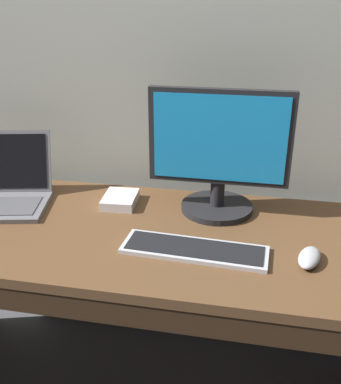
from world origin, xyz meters
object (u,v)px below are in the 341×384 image
object	(u,v)px
wired_keyboard	(194,250)
external_monitor	(219,155)
computer_mouse	(309,258)
external_drive_box	(120,200)
laptop_space_gray	(4,192)

from	to	relation	value
wired_keyboard	external_monitor	bearing A→B (deg)	82.53
external_monitor	wired_keyboard	xyz separation A→B (m)	(-0.04, -0.28, -0.20)
computer_mouse	external_drive_box	size ratio (longest dim) A/B	0.82
external_monitor	wired_keyboard	world-z (taller)	external_monitor
external_monitor	computer_mouse	distance (m)	0.44
external_monitor	computer_mouse	xyz separation A→B (m)	(0.29, -0.27, -0.19)
laptop_space_gray	external_drive_box	distance (m)	0.41
laptop_space_gray	wired_keyboard	xyz separation A→B (m)	(0.72, -0.19, -0.04)
laptop_space_gray	external_monitor	distance (m)	0.77
laptop_space_gray	external_monitor	xyz separation A→B (m)	(0.75, 0.08, 0.16)
wired_keyboard	computer_mouse	bearing A→B (deg)	1.00
external_drive_box	external_monitor	bearing A→B (deg)	1.36
computer_mouse	external_drive_box	bearing A→B (deg)	173.09
laptop_space_gray	computer_mouse	distance (m)	1.06
laptop_space_gray	external_drive_box	bearing A→B (deg)	10.50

